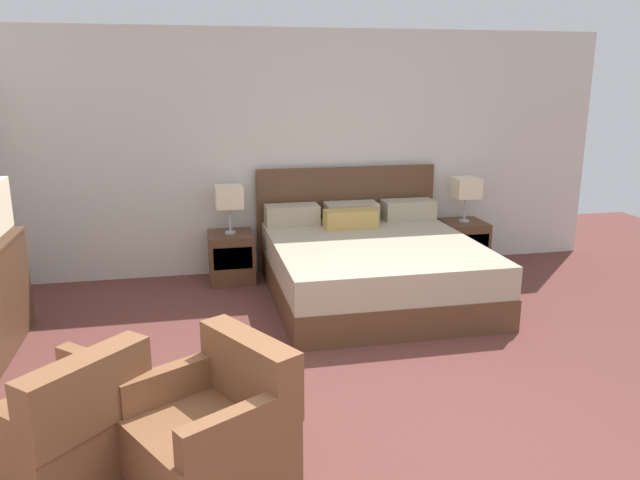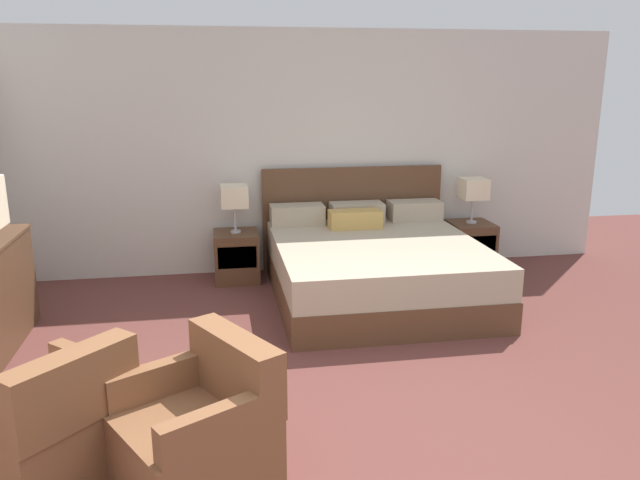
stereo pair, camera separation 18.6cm
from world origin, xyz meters
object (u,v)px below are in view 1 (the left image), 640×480
(nightstand_right, at_px, (463,244))
(table_lamp_left, at_px, (229,197))
(bed, at_px, (371,265))
(table_lamp_right, at_px, (466,188))
(armchair_by_window, at_px, (62,434))
(nightstand_left, at_px, (231,257))
(armchair_companion, at_px, (214,436))

(nightstand_right, height_order, table_lamp_left, table_lamp_left)
(bed, height_order, nightstand_right, bed)
(table_lamp_right, height_order, armchair_by_window, table_lamp_right)
(armchair_by_window, bearing_deg, table_lamp_left, 71.19)
(bed, height_order, nightstand_left, bed)
(table_lamp_left, distance_m, armchair_companion, 3.40)
(nightstand_left, distance_m, table_lamp_right, 2.61)
(table_lamp_left, bearing_deg, nightstand_left, -90.00)
(bed, height_order, armchair_by_window, bed)
(table_lamp_left, bearing_deg, nightstand_right, -0.03)
(table_lamp_left, bearing_deg, armchair_by_window, -108.81)
(nightstand_left, xyz_separation_m, nightstand_right, (2.53, 0.00, 0.00))
(table_lamp_left, xyz_separation_m, table_lamp_right, (2.53, 0.00, 0.00))
(nightstand_left, xyz_separation_m, table_lamp_left, (-0.00, 0.00, 0.62))
(nightstand_right, bearing_deg, table_lamp_left, 179.97)
(nightstand_right, relative_size, table_lamp_right, 1.05)
(nightstand_left, bearing_deg, bed, -30.21)
(nightstand_left, distance_m, table_lamp_left, 0.62)
(armchair_by_window, bearing_deg, bed, 45.94)
(nightstand_left, relative_size, nightstand_right, 1.00)
(nightstand_right, distance_m, table_lamp_left, 2.61)
(table_lamp_right, bearing_deg, bed, -149.77)
(bed, xyz_separation_m, nightstand_right, (1.27, 0.74, -0.06))
(bed, height_order, table_lamp_right, bed)
(nightstand_right, xyz_separation_m, table_lamp_left, (-2.53, 0.00, 0.62))
(bed, bearing_deg, table_lamp_left, 149.74)
(bed, distance_m, nightstand_left, 1.47)
(nightstand_right, bearing_deg, armchair_companion, -130.64)
(table_lamp_right, bearing_deg, table_lamp_left, 180.00)
(table_lamp_left, distance_m, armchair_by_window, 3.39)
(armchair_by_window, height_order, armchair_companion, same)
(armchair_by_window, bearing_deg, nightstand_right, 41.17)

